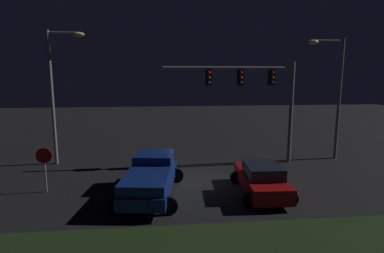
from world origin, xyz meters
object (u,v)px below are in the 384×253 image
object	(u,v)px
street_lamp_right	(333,85)
street_lamp_left	(58,82)
stop_sign	(44,161)
car_sedan	(262,179)
traffic_signal_gantry	(255,87)
pickup_truck	(151,175)

from	to	relation	value
street_lamp_right	street_lamp_left	bearing A→B (deg)	178.24
street_lamp_right	stop_sign	size ratio (longest dim) A/B	3.59
car_sedan	traffic_signal_gantry	distance (m)	6.80
pickup_truck	street_lamp_left	xyz separation A→B (m)	(-5.82, 5.95, 4.22)
stop_sign	pickup_truck	bearing A→B (deg)	-9.67
street_lamp_left	street_lamp_right	bearing A→B (deg)	-1.76
car_sedan	stop_sign	xyz separation A→B (m)	(-10.39, 1.29, 0.82)
car_sedan	street_lamp_left	distance (m)	13.54
car_sedan	street_lamp_left	world-z (taller)	street_lamp_left
street_lamp_right	traffic_signal_gantry	bearing A→B (deg)	-174.17
pickup_truck	street_lamp_left	bearing A→B (deg)	51.95
car_sedan	street_lamp_right	distance (m)	9.82
traffic_signal_gantry	street_lamp_right	size ratio (longest dim) A/B	1.04
car_sedan	street_lamp_right	world-z (taller)	street_lamp_right
pickup_truck	street_lamp_right	size ratio (longest dim) A/B	0.70
pickup_truck	street_lamp_right	distance (m)	13.69
street_lamp_right	stop_sign	distance (m)	17.96
traffic_signal_gantry	street_lamp_right	distance (m)	5.52
pickup_truck	stop_sign	xyz separation A→B (m)	(-5.13, 0.87, 0.56)
car_sedan	street_lamp_right	size ratio (longest dim) A/B	0.56
pickup_truck	traffic_signal_gantry	world-z (taller)	traffic_signal_gantry
pickup_truck	stop_sign	distance (m)	5.23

